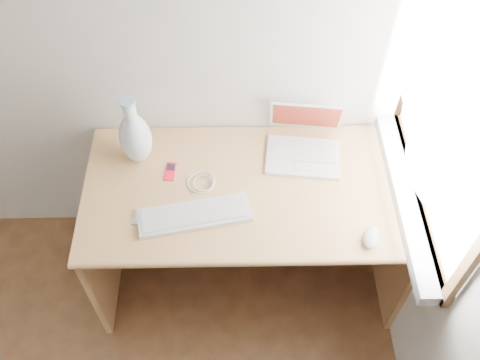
{
  "coord_description": "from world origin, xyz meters",
  "views": [
    {
      "loc": [
        0.97,
        -0.01,
        2.62
      ],
      "look_at": [
        0.99,
        1.35,
        0.86
      ],
      "focal_mm": 40.0,
      "sensor_mm": 36.0,
      "label": 1
    }
  ],
  "objects_px": {
    "external_keyboard": "(194,215)",
    "vase": "(135,137)",
    "desk": "(248,201)",
    "laptop": "(303,143)"
  },
  "relations": [
    {
      "from": "vase",
      "to": "external_keyboard",
      "type": "bearing_deg",
      "value": -51.31
    },
    {
      "from": "vase",
      "to": "desk",
      "type": "bearing_deg",
      "value": -10.25
    },
    {
      "from": "laptop",
      "to": "desk",
      "type": "bearing_deg",
      "value": -147.12
    },
    {
      "from": "external_keyboard",
      "to": "vase",
      "type": "relative_size",
      "value": 1.36
    },
    {
      "from": "desk",
      "to": "vase",
      "type": "xyz_separation_m",
      "value": [
        -0.49,
        0.09,
        0.37
      ]
    },
    {
      "from": "external_keyboard",
      "to": "vase",
      "type": "distance_m",
      "value": 0.43
    },
    {
      "from": "external_keyboard",
      "to": "desk",
      "type": "bearing_deg",
      "value": 35.01
    },
    {
      "from": "desk",
      "to": "vase",
      "type": "bearing_deg",
      "value": 169.75
    },
    {
      "from": "external_keyboard",
      "to": "vase",
      "type": "height_order",
      "value": "vase"
    },
    {
      "from": "desk",
      "to": "external_keyboard",
      "type": "relative_size",
      "value": 2.98
    }
  ]
}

